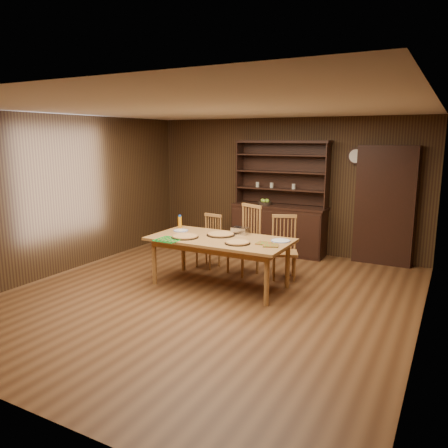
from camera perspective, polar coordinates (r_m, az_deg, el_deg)
The scene contains 20 objects.
floor at distance 6.31m, azimuth -2.11°, elevation -9.44°, with size 6.00×6.00×0.00m, color brown.
room_shell at distance 5.94m, azimuth -2.22°, elevation 4.96°, with size 6.00×6.00×6.00m.
china_hutch at distance 8.55m, azimuth 7.21°, elevation 0.15°, with size 1.84×0.52×2.17m.
doorway at distance 8.15m, azimuth 20.24°, elevation 2.24°, with size 1.00×0.18×2.10m, color black.
wall_clock at distance 8.22m, azimuth 16.87°, elevation 8.49°, with size 0.30×0.05×0.30m.
dining_table at distance 6.54m, azimuth -0.53°, elevation -2.45°, with size 2.11×1.06×0.75m.
chair_left at distance 7.61m, azimuth -1.81°, elevation -2.00°, with size 0.42×0.40×0.92m.
chair_center at distance 7.23m, azimuth 2.98°, elevation -1.70°, with size 0.60×0.59×1.14m.
chair_right at distance 7.06m, azimuth 7.84°, elevation -2.72°, with size 0.54×0.53×1.01m.
pizza_left at distance 6.58m, azimuth -5.12°, elevation -1.63°, with size 0.41×0.41×0.04m.
pizza_right at distance 6.19m, azimuth 1.78°, elevation -2.41°, with size 0.37×0.37×0.04m.
pizza_center at distance 6.70m, azimuth -0.42°, elevation -1.34°, with size 0.44×0.44×0.04m.
cooling_rack at distance 6.45m, azimuth -7.27°, elevation -2.02°, with size 0.33×0.33×0.02m, color green, non-canonical shape.
plate_left at distance 7.04m, azimuth -5.65°, elevation -0.85°, with size 0.24×0.24×0.02m.
plate_right at distance 6.37m, azimuth 7.40°, elevation -2.18°, with size 0.28×0.28×0.02m.
foil_dish at distance 6.80m, azimuth 2.17°, elevation -0.86°, with size 0.26×0.18×0.10m, color silver.
juice_bottle at distance 7.29m, azimuth -5.78°, elevation 0.29°, with size 0.06×0.06×0.21m.
pot_holder_a at distance 6.09m, azimuth 6.12°, elevation -2.79°, with size 0.21×0.21×0.02m, color #A71D13.
pot_holder_b at distance 6.20m, azimuth 5.21°, elevation -2.52°, with size 0.19×0.19×0.01m, color #A71D13.
fruit_bowl at distance 8.53m, azimuth 5.37°, elevation 2.81°, with size 0.27×0.27×0.12m.
Camera 1 is at (2.99, -5.09, 2.23)m, focal length 35.00 mm.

